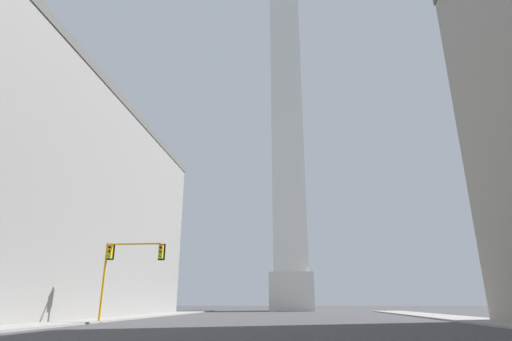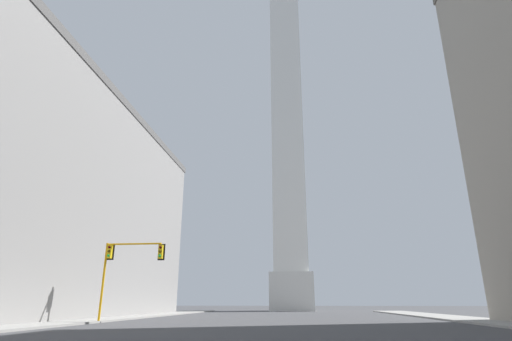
{
  "view_description": "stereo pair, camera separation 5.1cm",
  "coord_description": "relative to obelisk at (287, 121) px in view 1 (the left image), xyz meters",
  "views": [
    {
      "loc": [
        1.56,
        -0.16,
        1.52
      ],
      "look_at": [
        -5.3,
        64.36,
        23.01
      ],
      "focal_mm": 28.0,
      "sensor_mm": 36.0,
      "label": 1
    },
    {
      "loc": [
        1.61,
        -0.15,
        1.52
      ],
      "look_at": [
        -5.3,
        64.36,
        23.01
      ],
      "focal_mm": 28.0,
      "sensor_mm": 36.0,
      "label": 2
    }
  ],
  "objects": [
    {
      "name": "obelisk",
      "position": [
        0.0,
        0.0,
        0.0
      ],
      "size": [
        8.11,
        8.11,
        81.09
      ],
      "color": "silver",
      "rests_on": "ground_plane"
    },
    {
      "name": "sidewalk_left",
      "position": [
        -16.54,
        -50.28,
        -38.78
      ],
      "size": [
        5.0,
        94.28,
        0.15
      ],
      "primitive_type": "cube",
      "color": "gray",
      "rests_on": "ground_plane"
    },
    {
      "name": "traffic_light_mid_left",
      "position": [
        -12.59,
        -46.88,
        -34.13
      ],
      "size": [
        5.11,
        0.5,
        6.2
      ],
      "color": "orange",
      "rests_on": "ground_plane"
    }
  ]
}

